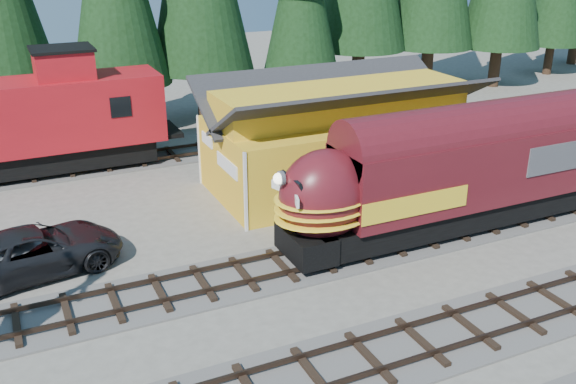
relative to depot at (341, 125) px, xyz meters
name	(u,v)px	position (x,y,z in m)	size (l,w,h in m)	color
ground	(486,284)	(0.00, -10.50, -2.96)	(120.00, 120.00, 0.00)	#6B665B
track_spur	(101,165)	(-10.00, 7.50, -2.90)	(32.00, 3.20, 0.33)	#4C4947
depot	(341,125)	(0.00, 0.00, 0.00)	(12.80, 7.00, 5.30)	orange
locomotive	(440,180)	(0.85, -6.50, -0.61)	(14.62, 2.90, 3.97)	black
caboose	(48,119)	(-12.28, 7.50, -0.12)	(11.16, 3.24, 5.80)	black
pickup_truck_a	(35,251)	(-14.06, -3.02, -2.11)	(2.81, 6.10, 1.70)	black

